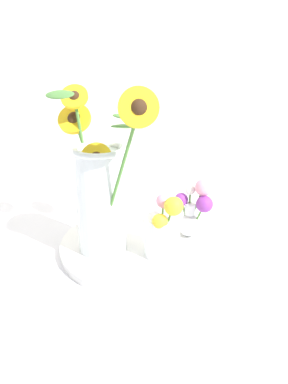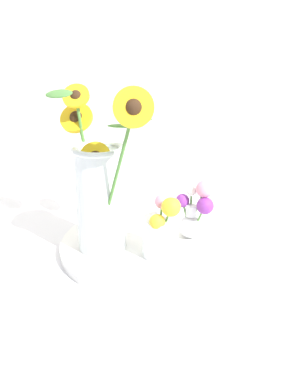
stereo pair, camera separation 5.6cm
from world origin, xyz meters
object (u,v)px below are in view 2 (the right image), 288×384
object	(u,v)px
vase_small_center	(161,231)
serving_tray	(144,244)
vase_bulb_right	(194,212)
mason_jar_sunflowers	(101,189)

from	to	relation	value
vase_small_center	serving_tray	bearing A→B (deg)	117.96
serving_tray	vase_bulb_right	world-z (taller)	vase_bulb_right
mason_jar_sunflowers	vase_small_center	size ratio (longest dim) A/B	2.58
serving_tray	vase_bulb_right	xyz separation A→B (m)	(0.13, 0.01, 0.08)
serving_tray	mason_jar_sunflowers	size ratio (longest dim) A/B	1.04
serving_tray	vase_bulb_right	distance (m)	0.15
serving_tray	vase_small_center	world-z (taller)	vase_small_center
serving_tray	vase_small_center	xyz separation A→B (m)	(0.04, -0.07, 0.07)
mason_jar_sunflowers	vase_small_center	bearing A→B (deg)	-19.27
mason_jar_sunflowers	vase_bulb_right	size ratio (longest dim) A/B	2.55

